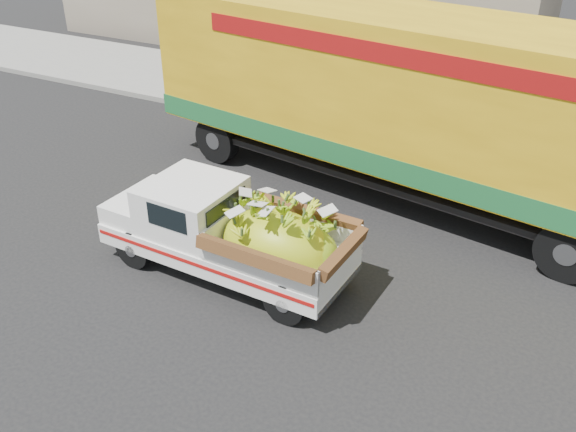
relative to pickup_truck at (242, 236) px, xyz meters
The scene contains 5 objects.
ground 1.84m from the pickup_truck, 10.79° to the right, with size 100.00×100.00×0.00m, color black.
curb 6.76m from the pickup_truck, 76.09° to the left, with size 60.00×0.25×0.15m, color gray.
sidewalk 8.81m from the pickup_truck, 79.39° to the left, with size 60.00×4.00×0.14m, color gray.
pickup_truck is the anchor object (origin of this frame).
semi_trailer 4.57m from the pickup_truck, 68.31° to the left, with size 12.07×4.39×3.80m.
Camera 1 is at (3.32, -7.41, 6.43)m, focal length 40.00 mm.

